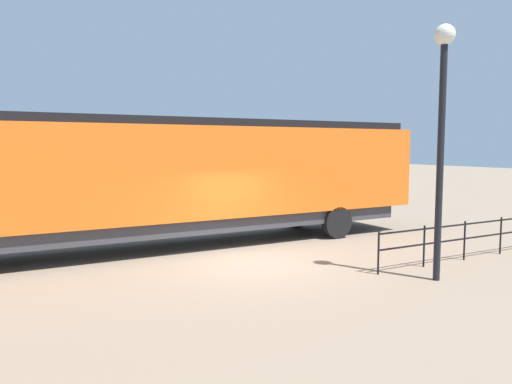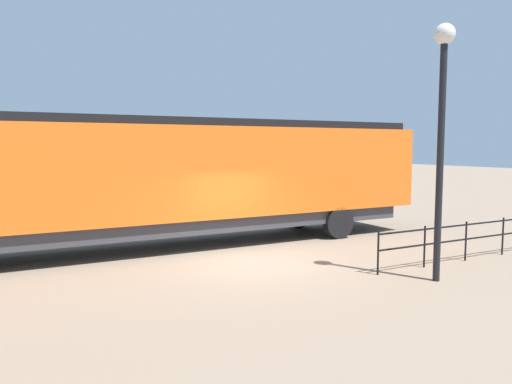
% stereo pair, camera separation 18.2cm
% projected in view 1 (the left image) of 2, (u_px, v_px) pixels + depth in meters
% --- Properties ---
extents(ground_plane, '(120.00, 120.00, 0.00)m').
position_uv_depth(ground_plane, '(255.00, 263.00, 13.36)').
color(ground_plane, '#84705B').
extents(locomotive, '(2.86, 18.03, 4.02)m').
position_uv_depth(locomotive, '(179.00, 175.00, 15.33)').
color(locomotive, orange).
rests_on(locomotive, ground_plane).
extents(lamp_post, '(0.48, 0.48, 5.95)m').
position_uv_depth(lamp_post, '(442.00, 108.00, 11.27)').
color(lamp_post, black).
rests_on(lamp_post, ground_plane).
extents(platform_fence, '(0.05, 9.62, 1.10)m').
position_uv_depth(platform_fence, '(501.00, 230.00, 14.41)').
color(platform_fence, black).
rests_on(platform_fence, ground_plane).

